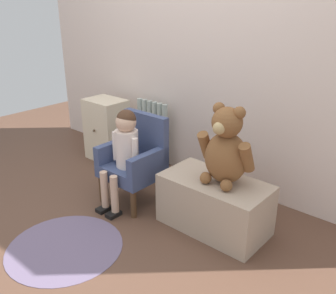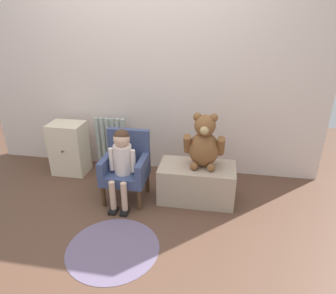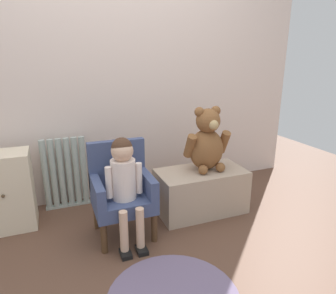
{
  "view_description": "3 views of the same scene",
  "coord_description": "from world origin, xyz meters",
  "px_view_note": "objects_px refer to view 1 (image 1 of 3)",
  "views": [
    {
      "loc": [
        1.83,
        -1.23,
        1.49
      ],
      "look_at": [
        0.26,
        0.56,
        0.53
      ],
      "focal_mm": 40.0,
      "sensor_mm": 36.0,
      "label": 1
    },
    {
      "loc": [
        0.77,
        -1.9,
        1.7
      ],
      "look_at": [
        0.33,
        0.6,
        0.56
      ],
      "focal_mm": 32.0,
      "sensor_mm": 36.0,
      "label": 2
    },
    {
      "loc": [
        -0.48,
        -1.39,
        1.26
      ],
      "look_at": [
        0.3,
        0.58,
        0.62
      ],
      "focal_mm": 32.0,
      "sensor_mm": 36.0,
      "label": 3
    }
  ],
  "objects_px": {
    "radiator": "(152,134)",
    "small_dresser": "(107,130)",
    "low_bench": "(214,204)",
    "large_teddy_bear": "(226,149)",
    "child_armchair": "(136,159)",
    "floor_rug": "(65,247)",
    "child_figure": "(124,145)"
  },
  "relations": [
    {
      "from": "small_dresser",
      "to": "large_teddy_bear",
      "type": "distance_m",
      "value": 1.58
    },
    {
      "from": "radiator",
      "to": "large_teddy_bear",
      "type": "height_order",
      "value": "large_teddy_bear"
    },
    {
      "from": "child_figure",
      "to": "floor_rug",
      "type": "xyz_separation_m",
      "value": [
        0.1,
        -0.64,
        -0.49
      ]
    },
    {
      "from": "child_figure",
      "to": "floor_rug",
      "type": "distance_m",
      "value": 0.81
    },
    {
      "from": "child_armchair",
      "to": "child_figure",
      "type": "distance_m",
      "value": 0.18
    },
    {
      "from": "child_figure",
      "to": "floor_rug",
      "type": "bearing_deg",
      "value": -81.08
    },
    {
      "from": "small_dresser",
      "to": "child_armchair",
      "type": "distance_m",
      "value": 0.88
    },
    {
      "from": "radiator",
      "to": "small_dresser",
      "type": "height_order",
      "value": "radiator"
    },
    {
      "from": "small_dresser",
      "to": "child_figure",
      "type": "height_order",
      "value": "child_figure"
    },
    {
      "from": "radiator",
      "to": "child_figure",
      "type": "relative_size",
      "value": 0.82
    },
    {
      "from": "radiator",
      "to": "low_bench",
      "type": "bearing_deg",
      "value": -25.47
    },
    {
      "from": "radiator",
      "to": "child_armchair",
      "type": "relative_size",
      "value": 0.91
    },
    {
      "from": "child_figure",
      "to": "large_teddy_bear",
      "type": "bearing_deg",
      "value": 15.13
    },
    {
      "from": "floor_rug",
      "to": "large_teddy_bear",
      "type": "bearing_deg",
      "value": 52.68
    },
    {
      "from": "radiator",
      "to": "child_armchair",
      "type": "height_order",
      "value": "child_armchair"
    },
    {
      "from": "low_bench",
      "to": "large_teddy_bear",
      "type": "distance_m",
      "value": 0.42
    },
    {
      "from": "low_bench",
      "to": "floor_rug",
      "type": "distance_m",
      "value": 1.02
    },
    {
      "from": "low_bench",
      "to": "floor_rug",
      "type": "height_order",
      "value": "low_bench"
    },
    {
      "from": "child_armchair",
      "to": "child_figure",
      "type": "height_order",
      "value": "child_figure"
    },
    {
      "from": "small_dresser",
      "to": "low_bench",
      "type": "xyz_separation_m",
      "value": [
        1.47,
        -0.31,
        -0.12
      ]
    },
    {
      "from": "child_figure",
      "to": "low_bench",
      "type": "xyz_separation_m",
      "value": [
        0.68,
        0.18,
        -0.31
      ]
    },
    {
      "from": "radiator",
      "to": "child_armchair",
      "type": "xyz_separation_m",
      "value": [
        0.36,
        -0.56,
        0.04
      ]
    },
    {
      "from": "large_teddy_bear",
      "to": "radiator",
      "type": "bearing_deg",
      "value": 156.51
    },
    {
      "from": "child_armchair",
      "to": "low_bench",
      "type": "xyz_separation_m",
      "value": [
        0.68,
        0.07,
        -0.16
      ]
    },
    {
      "from": "low_bench",
      "to": "large_teddy_bear",
      "type": "xyz_separation_m",
      "value": [
        0.05,
        0.02,
        0.41
      ]
    },
    {
      "from": "small_dresser",
      "to": "child_figure",
      "type": "relative_size",
      "value": 0.79
    },
    {
      "from": "child_armchair",
      "to": "large_teddy_bear",
      "type": "bearing_deg",
      "value": 6.94
    },
    {
      "from": "child_armchair",
      "to": "large_teddy_bear",
      "type": "relative_size",
      "value": 1.3
    },
    {
      "from": "large_teddy_bear",
      "to": "floor_rug",
      "type": "xyz_separation_m",
      "value": [
        -0.64,
        -0.83,
        -0.59
      ]
    },
    {
      "from": "radiator",
      "to": "small_dresser",
      "type": "relative_size",
      "value": 1.04
    },
    {
      "from": "small_dresser",
      "to": "large_teddy_bear",
      "type": "bearing_deg",
      "value": -10.7
    },
    {
      "from": "low_bench",
      "to": "floor_rug",
      "type": "xyz_separation_m",
      "value": [
        -0.58,
        -0.81,
        -0.18
      ]
    }
  ]
}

